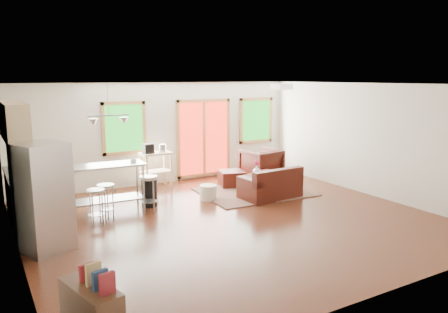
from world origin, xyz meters
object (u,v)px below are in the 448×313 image
rug (255,192)px  refrigerator (44,197)px  ottoman (232,179)px  kitchen_cart (155,158)px  coffee_table (260,176)px  armchair (261,163)px  loveseat (271,186)px  island (106,180)px

rug → refrigerator: (-4.87, -1.27, 0.86)m
ottoman → kitchen_cart: (-1.74, 0.79, 0.58)m
coffee_table → armchair: bearing=54.5°
armchair → coffee_table: bearing=47.6°
refrigerator → armchair: bearing=-0.9°
loveseat → refrigerator: bearing=-175.4°
ottoman → island: bearing=-170.5°
rug → kitchen_cart: 2.60m
coffee_table → armchair: (0.53, 0.74, 0.15)m
loveseat → armchair: bearing=59.4°
rug → island: size_ratio=1.57×
loveseat → ottoman: loveseat is taller
kitchen_cart → armchair: bearing=-11.7°
refrigerator → kitchen_cart: refrigerator is taller
coffee_table → island: island is taller
loveseat → refrigerator: refrigerator is taller
coffee_table → ottoman: size_ratio=1.76×
rug → armchair: size_ratio=2.71×
ottoman → island: island is taller
loveseat → armchair: (0.84, 1.62, 0.18)m
coffee_table → kitchen_cart: size_ratio=0.93×
loveseat → refrigerator: 4.97m
coffee_table → loveseat: bearing=-109.7°
coffee_table → island: 3.85m
loveseat → kitchen_cart: (-1.94, 2.20, 0.49)m
rug → ottoman: (-0.17, 0.79, 0.19)m
ottoman → loveseat: bearing=-82.1°
ottoman → island: size_ratio=0.37×
ottoman → refrigerator: (-4.70, -2.07, 0.67)m
refrigerator → kitchen_cart: bearing=21.5°
coffee_table → kitchen_cart: 2.65m
loveseat → ottoman: size_ratio=2.32×
loveseat → coffee_table: 0.93m
loveseat → ottoman: (-0.20, 1.41, -0.08)m
armchair → ottoman: size_ratio=1.55×
armchair → island: (-4.36, -0.77, 0.22)m
coffee_table → rug: bearing=-142.2°
ottoman → armchair: bearing=11.5°
refrigerator → island: refrigerator is taller
rug → loveseat: size_ratio=1.82×
loveseat → ottoman: 1.42m
coffee_table → island: (-3.83, -0.03, 0.37)m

